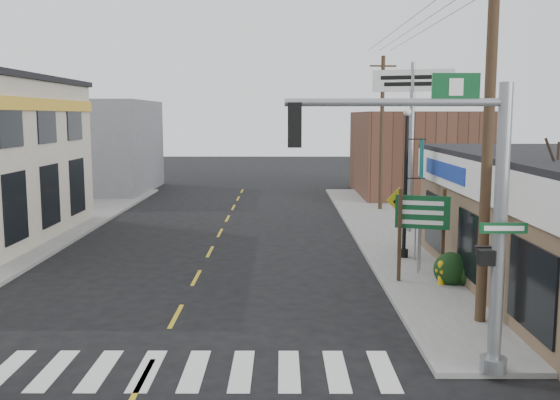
{
  "coord_description": "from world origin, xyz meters",
  "views": [
    {
      "loc": [
        2.84,
        -12.16,
        5.35
      ],
      "look_at": [
        2.79,
        6.64,
        2.8
      ],
      "focal_mm": 40.0,
      "sensor_mm": 36.0,
      "label": 1
    }
  ],
  "objects_px": {
    "guide_sign": "(422,222)",
    "fire_hydrant": "(441,271)",
    "dance_center_sign": "(412,106)",
    "traffic_signal_pole": "(465,198)",
    "utility_pole_near": "(489,112)",
    "lamp_post": "(407,172)",
    "utility_pole_far": "(382,132)"
  },
  "relations": [
    {
      "from": "guide_sign",
      "to": "traffic_signal_pole",
      "type": "bearing_deg",
      "value": -81.0
    },
    {
      "from": "lamp_post",
      "to": "utility_pole_near",
      "type": "relative_size",
      "value": 0.53
    },
    {
      "from": "lamp_post",
      "to": "guide_sign",
      "type": "bearing_deg",
      "value": -91.61
    },
    {
      "from": "lamp_post",
      "to": "fire_hydrant",
      "type": "bearing_deg",
      "value": -82.79
    },
    {
      "from": "lamp_post",
      "to": "dance_center_sign",
      "type": "height_order",
      "value": "dance_center_sign"
    },
    {
      "from": "dance_center_sign",
      "to": "utility_pole_far",
      "type": "height_order",
      "value": "utility_pole_far"
    },
    {
      "from": "utility_pole_far",
      "to": "lamp_post",
      "type": "bearing_deg",
      "value": -100.11
    },
    {
      "from": "lamp_post",
      "to": "utility_pole_far",
      "type": "distance_m",
      "value": 12.17
    },
    {
      "from": "utility_pole_near",
      "to": "traffic_signal_pole",
      "type": "bearing_deg",
      "value": -110.91
    },
    {
      "from": "traffic_signal_pole",
      "to": "lamp_post",
      "type": "xyz_separation_m",
      "value": [
        0.96,
        10.43,
        -0.42
      ]
    },
    {
      "from": "dance_center_sign",
      "to": "utility_pole_far",
      "type": "xyz_separation_m",
      "value": [
        -0.24,
        6.84,
        -1.28
      ]
    },
    {
      "from": "guide_sign",
      "to": "fire_hydrant",
      "type": "bearing_deg",
      "value": -20.62
    },
    {
      "from": "utility_pole_far",
      "to": "guide_sign",
      "type": "bearing_deg",
      "value": -99.79
    },
    {
      "from": "fire_hydrant",
      "to": "lamp_post",
      "type": "relative_size",
      "value": 0.14
    },
    {
      "from": "utility_pole_far",
      "to": "traffic_signal_pole",
      "type": "bearing_deg",
      "value": -100.44
    },
    {
      "from": "traffic_signal_pole",
      "to": "guide_sign",
      "type": "distance_m",
      "value": 7.31
    },
    {
      "from": "lamp_post",
      "to": "utility_pole_far",
      "type": "height_order",
      "value": "utility_pole_far"
    },
    {
      "from": "utility_pole_near",
      "to": "dance_center_sign",
      "type": "bearing_deg",
      "value": 90.39
    },
    {
      "from": "guide_sign",
      "to": "lamp_post",
      "type": "height_order",
      "value": "lamp_post"
    },
    {
      "from": "traffic_signal_pole",
      "to": "utility_pole_near",
      "type": "xyz_separation_m",
      "value": [
        1.45,
        3.19,
        1.7
      ]
    },
    {
      "from": "fire_hydrant",
      "to": "utility_pole_near",
      "type": "relative_size",
      "value": 0.07
    },
    {
      "from": "traffic_signal_pole",
      "to": "dance_center_sign",
      "type": "relative_size",
      "value": 0.8
    },
    {
      "from": "lamp_post",
      "to": "utility_pole_near",
      "type": "height_order",
      "value": "utility_pole_near"
    },
    {
      "from": "traffic_signal_pole",
      "to": "utility_pole_far",
      "type": "height_order",
      "value": "utility_pole_far"
    },
    {
      "from": "dance_center_sign",
      "to": "guide_sign",
      "type": "bearing_deg",
      "value": -81.55
    },
    {
      "from": "fire_hydrant",
      "to": "dance_center_sign",
      "type": "distance_m",
      "value": 10.44
    },
    {
      "from": "guide_sign",
      "to": "utility_pole_near",
      "type": "bearing_deg",
      "value": -64.89
    },
    {
      "from": "utility_pole_near",
      "to": "fire_hydrant",
      "type": "bearing_deg",
      "value": 95.48
    },
    {
      "from": "dance_center_sign",
      "to": "lamp_post",
      "type": "bearing_deg",
      "value": -85.31
    },
    {
      "from": "traffic_signal_pole",
      "to": "guide_sign",
      "type": "xyz_separation_m",
      "value": [
        0.78,
        7.07,
        -1.7
      ]
    },
    {
      "from": "lamp_post",
      "to": "utility_pole_far",
      "type": "xyz_separation_m",
      "value": [
        0.96,
        12.08,
        1.16
      ]
    },
    {
      "from": "fire_hydrant",
      "to": "dance_center_sign",
      "type": "xyz_separation_m",
      "value": [
        0.81,
        9.01,
        5.21
      ]
    }
  ]
}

